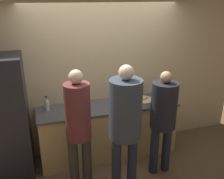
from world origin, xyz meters
TOP-DOWN VIEW (x-y plane):
  - ground_plane at (0.00, 0.00)m, footprint 14.00×14.00m
  - wall_back at (0.00, 0.67)m, footprint 5.20×0.06m
  - counter at (0.00, 0.36)m, footprint 2.28×0.65m
  - refrigerator at (-1.59, 0.33)m, footprint 0.70×0.66m
  - person_left at (-0.61, -0.36)m, footprint 0.33×0.33m
  - person_center at (-0.05, -0.58)m, footprint 0.41×0.41m
  - person_right at (0.63, -0.32)m, footprint 0.37×0.37m
  - fruit_bowl at (0.56, 0.23)m, footprint 0.34×0.34m
  - utensil_crock at (0.63, 0.57)m, footprint 0.09×0.09m
  - bottle_clear at (-0.96, 0.44)m, footprint 0.07×0.07m
  - cup_white at (-0.46, 0.52)m, footprint 0.09×0.09m

SIDE VIEW (x-z plane):
  - ground_plane at x=0.00m, z-range 0.00..0.00m
  - counter at x=0.00m, z-range 0.00..0.92m
  - refrigerator at x=-1.59m, z-range 0.00..1.85m
  - fruit_bowl at x=0.56m, z-range 0.90..1.03m
  - cup_white at x=-0.46m, z-range 0.92..1.03m
  - person_right at x=0.63m, z-range 0.17..1.80m
  - utensil_crock at x=0.63m, z-range 0.85..1.15m
  - bottle_clear at x=-0.96m, z-range 0.90..1.14m
  - person_left at x=-0.61m, z-range 0.16..1.94m
  - person_center at x=-0.05m, z-range 0.22..2.07m
  - wall_back at x=0.00m, z-range 0.00..2.60m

